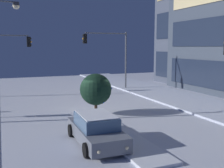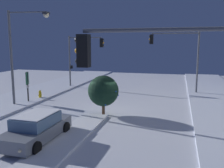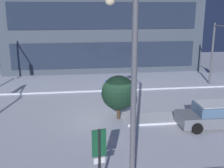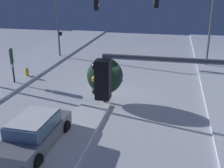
# 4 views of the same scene
# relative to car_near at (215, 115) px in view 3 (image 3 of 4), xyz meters

# --- Properties ---
(ground) EXTENTS (52.00, 52.00, 0.00)m
(ground) POSITION_rel_car_near_xyz_m (-6.13, 1.75, -0.71)
(ground) COLOR silver
(curb_strip_far) EXTENTS (52.00, 5.20, 0.14)m
(curb_strip_far) POSITION_rel_car_near_xyz_m (-6.13, 10.75, -0.64)
(curb_strip_far) COLOR silver
(curb_strip_far) RESTS_ON ground
(median_strip) EXTENTS (9.00, 1.80, 0.14)m
(median_strip) POSITION_rel_car_near_xyz_m (-0.78, 1.49, -0.64)
(median_strip) COLOR silver
(median_strip) RESTS_ON ground
(car_near) EXTENTS (4.68, 2.13, 1.49)m
(car_near) POSITION_rel_car_near_xyz_m (0.00, 0.00, 0.00)
(car_near) COLOR slate
(car_near) RESTS_ON ground
(street_lamp_arched) EXTENTS (0.81, 3.41, 7.74)m
(street_lamp_arched) POSITION_rel_car_near_xyz_m (-6.52, -5.20, 4.36)
(street_lamp_arched) COLOR #565960
(street_lamp_arched) RESTS_ON ground
(parking_info_sign) EXTENTS (0.55, 0.18, 2.71)m
(parking_info_sign) POSITION_rel_car_near_xyz_m (-7.54, -5.55, 1.01)
(parking_info_sign) COLOR black
(parking_info_sign) RESTS_ON ground
(decorated_tree_median) EXTENTS (2.28, 2.22, 2.89)m
(decorated_tree_median) POSITION_rel_car_near_xyz_m (-5.67, 1.94, 1.06)
(decorated_tree_median) COLOR #473323
(decorated_tree_median) RESTS_ON ground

